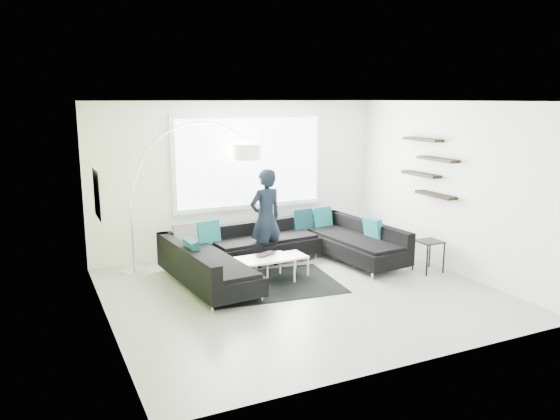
{
  "coord_description": "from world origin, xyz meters",
  "views": [
    {
      "loc": [
        -3.57,
        -6.85,
        2.83
      ],
      "look_at": [
        0.08,
        0.9,
        1.08
      ],
      "focal_mm": 35.0,
      "sensor_mm": 36.0,
      "label": 1
    }
  ],
  "objects_px": {
    "sectional_sofa": "(285,252)",
    "laptop": "(268,255)",
    "coffee_table": "(272,267)",
    "arc_lamp": "(130,199)",
    "person": "(266,218)",
    "side_table": "(428,256)"
  },
  "relations": [
    {
      "from": "coffee_table",
      "to": "person",
      "type": "distance_m",
      "value": 0.97
    },
    {
      "from": "arc_lamp",
      "to": "person",
      "type": "height_order",
      "value": "arc_lamp"
    },
    {
      "from": "side_table",
      "to": "laptop",
      "type": "relative_size",
      "value": 1.21
    },
    {
      "from": "sectional_sofa",
      "to": "laptop",
      "type": "bearing_deg",
      "value": -155.7
    },
    {
      "from": "arc_lamp",
      "to": "person",
      "type": "distance_m",
      "value": 2.26
    },
    {
      "from": "arc_lamp",
      "to": "side_table",
      "type": "height_order",
      "value": "arc_lamp"
    },
    {
      "from": "coffee_table",
      "to": "side_table",
      "type": "height_order",
      "value": "side_table"
    },
    {
      "from": "coffee_table",
      "to": "arc_lamp",
      "type": "bearing_deg",
      "value": 143.83
    },
    {
      "from": "coffee_table",
      "to": "person",
      "type": "relative_size",
      "value": 0.72
    },
    {
      "from": "side_table",
      "to": "laptop",
      "type": "xyz_separation_m",
      "value": [
        -2.59,
        0.75,
        0.15
      ]
    },
    {
      "from": "coffee_table",
      "to": "sectional_sofa",
      "type": "bearing_deg",
      "value": 32.77
    },
    {
      "from": "laptop",
      "to": "arc_lamp",
      "type": "bearing_deg",
      "value": 120.77
    },
    {
      "from": "person",
      "to": "laptop",
      "type": "xyz_separation_m",
      "value": [
        -0.27,
        -0.7,
        -0.43
      ]
    },
    {
      "from": "coffee_table",
      "to": "arc_lamp",
      "type": "distance_m",
      "value": 2.57
    },
    {
      "from": "sectional_sofa",
      "to": "person",
      "type": "height_order",
      "value": "person"
    },
    {
      "from": "sectional_sofa",
      "to": "coffee_table",
      "type": "bearing_deg",
      "value": -150.79
    },
    {
      "from": "side_table",
      "to": "person",
      "type": "height_order",
      "value": "person"
    },
    {
      "from": "person",
      "to": "sectional_sofa",
      "type": "bearing_deg",
      "value": 97.28
    },
    {
      "from": "sectional_sofa",
      "to": "side_table",
      "type": "xyz_separation_m",
      "value": [
        2.17,
        -0.99,
        -0.08
      ]
    },
    {
      "from": "person",
      "to": "arc_lamp",
      "type": "bearing_deg",
      "value": -27.47
    },
    {
      "from": "coffee_table",
      "to": "laptop",
      "type": "xyz_separation_m",
      "value": [
        -0.07,
        -0.0,
        0.21
      ]
    },
    {
      "from": "side_table",
      "to": "coffee_table",
      "type": "bearing_deg",
      "value": 163.43
    }
  ]
}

